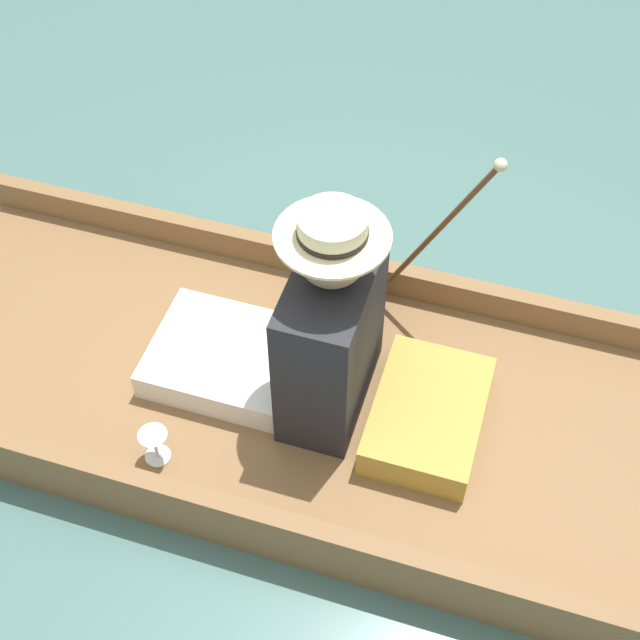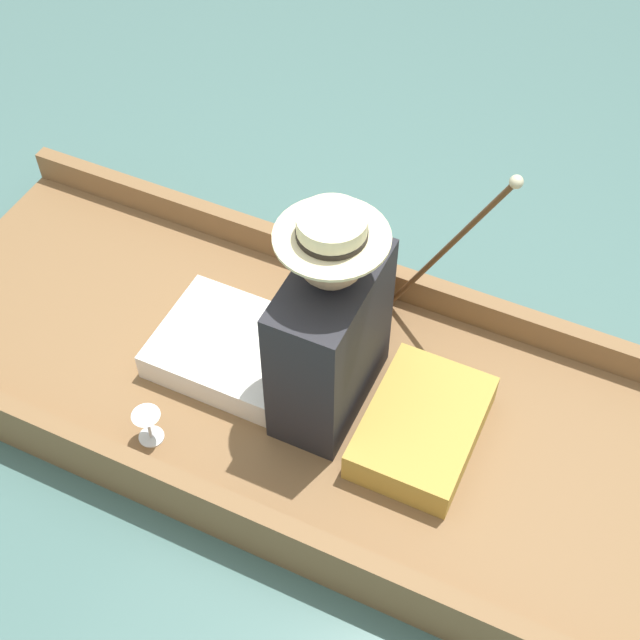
# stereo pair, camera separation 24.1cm
# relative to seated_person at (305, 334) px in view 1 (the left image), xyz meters

# --- Properties ---
(ground_plane) EXTENTS (16.00, 16.00, 0.00)m
(ground_plane) POSITION_rel_seated_person_xyz_m (-0.01, 0.02, -0.42)
(ground_plane) COLOR #476B66
(punt_boat) EXTENTS (1.15, 2.95, 0.24)m
(punt_boat) POSITION_rel_seated_person_xyz_m (-0.01, 0.02, -0.35)
(punt_boat) COLOR brown
(punt_boat) RESTS_ON ground_plane
(seat_cushion) EXTENTS (0.50, 0.35, 0.12)m
(seat_cushion) POSITION_rel_seated_person_xyz_m (-0.03, -0.43, -0.24)
(seat_cushion) COLOR #B7933D
(seat_cushion) RESTS_ON punt_boat
(seated_person) EXTENTS (0.47, 0.80, 0.84)m
(seated_person) POSITION_rel_seated_person_xyz_m (0.00, 0.00, 0.00)
(seated_person) COLOR white
(seated_person) RESTS_ON punt_boat
(teddy_bear) EXTENTS (0.28, 0.17, 0.41)m
(teddy_bear) POSITION_rel_seated_person_xyz_m (0.39, -0.07, -0.11)
(teddy_bear) COLOR #846042
(teddy_bear) RESTS_ON punt_boat
(wine_glass) EXTENTS (0.09, 0.09, 0.13)m
(wine_glass) POSITION_rel_seated_person_xyz_m (-0.41, 0.38, -0.20)
(wine_glass) COLOR silver
(wine_glass) RESTS_ON punt_boat
(walking_cane) EXTENTS (0.04, 0.40, 0.77)m
(walking_cane) POSITION_rel_seated_person_xyz_m (0.46, -0.33, 0.15)
(walking_cane) COLOR brown
(walking_cane) RESTS_ON punt_boat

